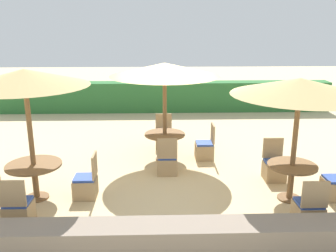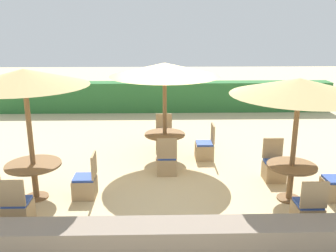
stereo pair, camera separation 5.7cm
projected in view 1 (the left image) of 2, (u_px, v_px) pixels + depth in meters
ground_plane at (169, 168)px, 9.20m from camera, size 40.00×40.00×0.00m
hedge_row at (164, 97)px, 14.71m from camera, size 13.00×0.70×1.16m
stone_border at (176, 238)px, 5.81m from camera, size 10.00×0.56×0.50m
parasol_front_right at (300, 87)px, 6.99m from camera, size 2.60×2.60×2.47m
round_table_front_right at (292, 173)px, 7.47m from camera, size 0.98×0.98×0.74m
patio_chair_front_right_east at (336, 186)px, 7.58m from camera, size 0.46×0.46×0.93m
patio_chair_front_right_south at (308, 212)px, 6.58m from camera, size 0.46×0.46×0.93m
patio_chair_front_right_north at (274, 168)px, 8.48m from camera, size 0.46×0.46×0.93m
parasol_center at (165, 70)px, 9.12m from camera, size 2.71×2.71×2.50m
round_table_center at (165, 139)px, 9.61m from camera, size 1.04×1.04×0.70m
patio_chair_center_south at (167, 163)px, 8.80m from camera, size 0.46×0.46×0.93m
patio_chair_center_east at (205, 149)px, 9.74m from camera, size 0.46×0.46×0.93m
patio_chair_center_north at (164, 138)px, 10.63m from camera, size 0.46×0.46×0.93m
parasol_front_left at (24, 78)px, 6.98m from camera, size 2.43×2.43×2.64m
round_table_front_left at (34, 171)px, 7.50m from camera, size 1.10×1.10×0.74m
patio_chair_front_left_south at (18, 211)px, 6.61m from camera, size 0.46×0.46×0.93m
patio_chair_front_left_east at (86, 185)px, 7.64m from camera, size 0.46×0.46×0.93m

